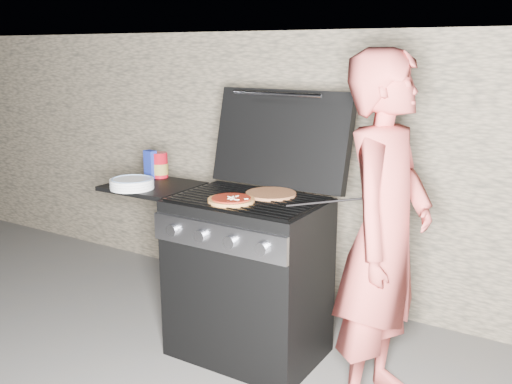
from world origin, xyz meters
The scene contains 10 objects.
ground centered at (0.00, 0.00, 0.00)m, with size 50.00×50.00×0.00m, color #5C5750.
stone_wall centered at (0.00, 1.05, 0.90)m, with size 8.00×0.35×1.80m, color gray.
gas_grill centered at (-0.25, 0.00, 0.46)m, with size 1.34×0.79×0.91m, color black, non-canonical shape.
pizza_topped centered at (-0.03, -0.12, 0.92)m, with size 0.24×0.24×0.03m, color #AB7749, non-canonical shape.
pizza_plain centered at (0.07, 0.12, 0.92)m, with size 0.27×0.27×0.01m, color #BF7849.
sauce_jar centered at (-0.76, 0.17, 0.98)m, with size 0.10×0.10×0.16m, color maroon.
blue_carton centered at (-0.80, 0.13, 0.99)m, with size 0.08×0.05×0.17m, color navy.
plate_stack centered at (-0.70, -0.14, 0.93)m, with size 0.25×0.25×0.06m, color white.
person centered at (0.78, -0.06, 0.85)m, with size 0.62×0.40×1.69m, color #BA4741.
tongs centered at (0.47, 0.00, 0.95)m, with size 0.01×0.01×0.43m, color black.
Camera 1 is at (1.58, -2.48, 1.68)m, focal length 40.00 mm.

